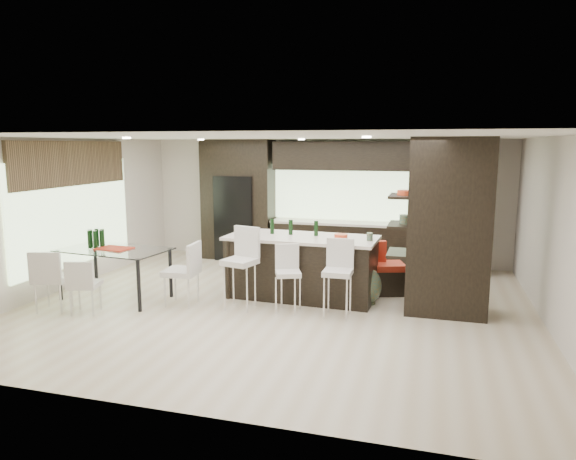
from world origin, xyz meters
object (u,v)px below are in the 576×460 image
(kitchen_island, at_px, (302,267))
(chair_far, at_px, (53,283))
(stool_mid, at_px, (288,285))
(floor_vase, at_px, (369,269))
(bench, at_px, (364,278))
(chair_near, at_px, (85,288))
(dining_table, at_px, (116,274))
(chair_end, at_px, (181,276))
(stool_right, at_px, (338,286))
(stool_left, at_px, (240,276))

(kitchen_island, bearing_deg, chair_far, -150.93)
(stool_mid, height_order, floor_vase, floor_vase)
(bench, distance_m, chair_far, 5.11)
(floor_vase, relative_size, chair_near, 1.49)
(floor_vase, bearing_deg, dining_table, -168.09)
(kitchen_island, xyz_separation_m, chair_end, (-1.77, -0.96, -0.06))
(stool_right, xyz_separation_m, dining_table, (-3.78, -0.10, -0.05))
(kitchen_island, relative_size, stool_left, 2.43)
(floor_vase, bearing_deg, stool_left, -157.56)
(stool_mid, height_order, stool_right, stool_right)
(stool_left, height_order, dining_table, stool_left)
(kitchen_island, bearing_deg, stool_right, -45.20)
(bench, height_order, chair_end, chair_end)
(chair_far, bearing_deg, floor_vase, 5.32)
(stool_left, height_order, chair_far, stool_left)
(stool_left, distance_m, stool_right, 1.56)
(stool_mid, height_order, bench, stool_mid)
(stool_right, xyz_separation_m, bench, (0.22, 1.37, -0.21))
(chair_far, bearing_deg, stool_mid, 0.37)
(stool_right, height_order, chair_end, stool_right)
(chair_near, bearing_deg, dining_table, 74.08)
(stool_left, distance_m, dining_table, 2.22)
(bench, bearing_deg, chair_far, -171.29)
(kitchen_island, height_order, stool_left, kitchen_island)
(bench, relative_size, chair_near, 1.77)
(chair_far, bearing_deg, stool_left, 3.48)
(kitchen_island, height_order, chair_far, kitchen_island)
(bench, relative_size, dining_table, 0.78)
(stool_right, xyz_separation_m, chair_end, (-2.55, -0.10, -0.00))
(kitchen_island, relative_size, dining_table, 1.43)
(chair_far, bearing_deg, dining_table, 41.45)
(stool_left, xyz_separation_m, stool_mid, (0.78, 0.04, -0.10))
(stool_left, height_order, stool_right, stool_left)
(stool_mid, relative_size, chair_end, 0.89)
(dining_table, xyz_separation_m, chair_near, (0.00, -0.80, -0.03))
(floor_vase, xyz_separation_m, chair_end, (-2.92, -0.88, -0.12))
(stool_right, relative_size, chair_near, 1.20)
(stool_right, distance_m, chair_near, 3.89)
(kitchen_island, bearing_deg, bench, 29.36)
(stool_mid, distance_m, stool_right, 0.78)
(kitchen_island, bearing_deg, chair_end, -149.18)
(stool_right, height_order, floor_vase, floor_vase)
(floor_vase, xyz_separation_m, chair_far, (-4.71, -1.70, -0.14))
(stool_left, distance_m, floor_vase, 2.09)
(kitchen_island, distance_m, stool_mid, 0.84)
(kitchen_island, relative_size, chair_near, 3.22)
(stool_right, bearing_deg, floor_vase, 63.86)
(chair_near, bearing_deg, floor_vase, 6.01)
(chair_end, bearing_deg, stool_mid, -90.30)
(floor_vase, relative_size, chair_far, 1.31)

